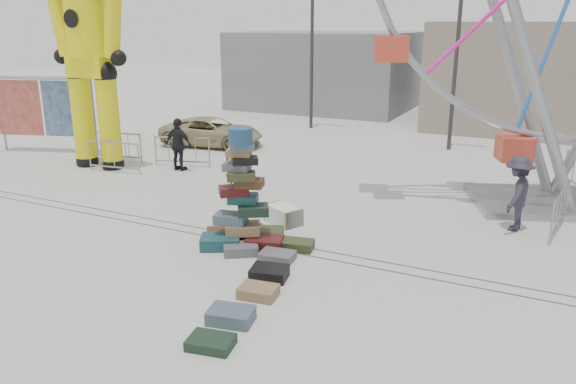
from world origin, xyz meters
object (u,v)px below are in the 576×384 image
at_px(steamer_trunk, 283,215).
at_px(pedestrian_red, 235,161).
at_px(suitcase_tower, 242,213).
at_px(barricade_wheel_front, 560,212).
at_px(pedestrian_black, 179,145).
at_px(pedestrian_grey, 517,193).
at_px(barricade_dummy_a, 117,146).
at_px(pedestrian_green, 237,174).
at_px(crash_test_dummy, 89,50).
at_px(barricade_dummy_b, 114,157).
at_px(lamp_post_right, 461,36).
at_px(lamp_post_left, 314,33).
at_px(barricade_dummy_c, 182,151).
at_px(parked_suv, 212,132).
at_px(banner_scaffold, 41,96).

relative_size(steamer_trunk, pedestrian_red, 0.57).
bearing_deg(suitcase_tower, barricade_wheel_front, 7.28).
xyz_separation_m(pedestrian_black, pedestrian_grey, (11.06, -1.13, 0.03)).
bearing_deg(barricade_dummy_a, pedestrian_green, -30.42).
height_order(crash_test_dummy, barricade_dummy_b, crash_test_dummy).
bearing_deg(suitcase_tower, steamer_trunk, 58.72).
height_order(pedestrian_black, pedestrian_grey, pedestrian_grey).
bearing_deg(barricade_wheel_front, lamp_post_right, 34.55).
distance_m(lamp_post_left, steamer_trunk, 14.23).
xyz_separation_m(pedestrian_green, pedestrian_black, (-3.64, 2.17, 0.09)).
distance_m(barricade_dummy_c, parked_suv, 3.53).
height_order(lamp_post_right, lamp_post_left, same).
xyz_separation_m(pedestrian_black, parked_suv, (-1.22, 3.92, -0.33)).
bearing_deg(lamp_post_left, pedestrian_black, -95.81).
bearing_deg(parked_suv, barricade_wheel_front, -118.70).
bearing_deg(parked_suv, barricade_dummy_b, 163.68).
bearing_deg(barricade_dummy_a, barricade_dummy_b, -62.22).
relative_size(crash_test_dummy, pedestrian_green, 4.63).
bearing_deg(pedestrian_red, pedestrian_green, -73.48).
height_order(lamp_post_right, barricade_dummy_b, lamp_post_right).
xyz_separation_m(suitcase_tower, crash_test_dummy, (-8.32, 4.12, 3.30)).
distance_m(pedestrian_black, parked_suv, 4.12).
bearing_deg(pedestrian_red, parked_suv, 113.31).
height_order(banner_scaffold, parked_suv, banner_scaffold).
bearing_deg(barricade_wheel_front, pedestrian_grey, 111.57).
bearing_deg(barricade_dummy_a, steamer_trunk, -32.61).
relative_size(banner_scaffold, steamer_trunk, 4.25).
distance_m(barricade_dummy_b, pedestrian_red, 4.74).
relative_size(banner_scaffold, pedestrian_black, 2.24).
height_order(crash_test_dummy, pedestrian_red, crash_test_dummy).
height_order(barricade_dummy_b, pedestrian_red, pedestrian_red).
xyz_separation_m(lamp_post_right, pedestrian_red, (-5.15, -8.42, -3.63)).
height_order(lamp_post_right, pedestrian_red, lamp_post_right).
xyz_separation_m(crash_test_dummy, barricade_wheel_front, (14.95, -0.06, -3.53)).
bearing_deg(parked_suv, pedestrian_green, -150.13).
height_order(pedestrian_red, parked_suv, pedestrian_red).
relative_size(pedestrian_black, pedestrian_grey, 0.97).
relative_size(lamp_post_right, barricade_dummy_c, 4.00).
relative_size(lamp_post_left, pedestrian_grey, 4.22).
relative_size(pedestrian_green, pedestrian_grey, 0.88).
relative_size(steamer_trunk, barricade_dummy_b, 0.49).
relative_size(steamer_trunk, parked_suv, 0.23).
distance_m(barricade_dummy_a, barricade_wheel_front, 15.06).
bearing_deg(barricade_dummy_a, lamp_post_left, 56.07).
distance_m(banner_scaffold, pedestrian_red, 9.39).
relative_size(suitcase_tower, barricade_dummy_b, 1.39).
bearing_deg(crash_test_dummy, pedestrian_green, -15.42).
height_order(crash_test_dummy, steamer_trunk, crash_test_dummy).
xyz_separation_m(barricade_dummy_c, barricade_wheel_front, (12.32, -1.42, 0.00)).
distance_m(crash_test_dummy, barricade_wheel_front, 15.37).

